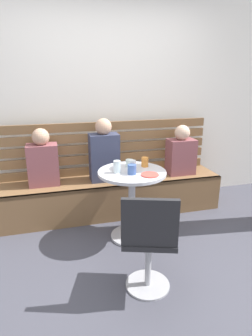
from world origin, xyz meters
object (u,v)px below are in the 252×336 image
object	(u,v)px
booth_bench	(112,196)
cup_water_clear	(132,166)
cup_mug_blue	(132,169)
cup_tumbler_orange	(145,162)
plate_small	(150,175)
cup_glass_short	(129,163)
cup_glass_tall	(117,167)
person_adult	(104,153)
person_child_left	(181,153)
white_chair	(149,240)
cafe_table	(132,192)
person_child_middle	(43,160)

from	to	relation	value
booth_bench	cup_water_clear	world-z (taller)	cup_water_clear
cup_mug_blue	cup_tumbler_orange	xyz separation A→B (m)	(0.19, 0.19, 0.00)
plate_small	cup_water_clear	bearing A→B (deg)	126.69
cup_tumbler_orange	booth_bench	bearing A→B (deg)	115.87
cup_tumbler_orange	cup_glass_short	bearing A→B (deg)	170.50
cup_water_clear	cup_glass_short	world-z (taller)	cup_water_clear
booth_bench	cup_glass_short	world-z (taller)	cup_glass_short
cup_glass_tall	plate_small	world-z (taller)	cup_glass_tall
person_adult	booth_bench	bearing A→B (deg)	-7.94
cup_mug_blue	plate_small	distance (m)	0.18
person_child_left	cup_water_clear	size ratio (longest dim) A/B	5.68
cup_glass_tall	cup_tumbler_orange	bearing A→B (deg)	19.27
white_chair	person_child_left	world-z (taller)	person_child_left
booth_bench	cup_mug_blue	bearing A→B (deg)	-85.60
cup_glass_short	booth_bench	bearing A→B (deg)	100.54
cafe_table	cup_water_clear	bearing A→B (deg)	-20.75
cafe_table	person_adult	world-z (taller)	person_adult
person_adult	cup_glass_tall	bearing A→B (deg)	-89.46
cafe_table	cup_water_clear	distance (m)	0.28
cup_water_clear	cup_mug_blue	size ratio (longest dim) A/B	1.16
booth_bench	person_child_left	world-z (taller)	person_child_left
person_child_left	cup_glass_short	world-z (taller)	person_child_left
booth_bench	cup_glass_short	distance (m)	0.75
person_adult	cup_water_clear	xyz separation A→B (m)	(0.16, -0.63, 0.02)
white_chair	cup_mug_blue	xyz separation A→B (m)	(0.08, 0.72, 0.32)
cup_mug_blue	cup_glass_tall	world-z (taller)	cup_glass_tall
person_adult	cup_tumbler_orange	xyz separation A→B (m)	(0.33, -0.52, 0.02)
cafe_table	cup_glass_tall	size ratio (longest dim) A/B	6.17
person_child_middle	white_chair	bearing A→B (deg)	-62.71
person_adult	cup_tumbler_orange	bearing A→B (deg)	-57.95
cup_water_clear	booth_bench	bearing A→B (deg)	97.71
booth_bench	cafe_table	size ratio (longest dim) A/B	3.65
person_child_middle	plate_small	distance (m)	1.28
booth_bench	cup_glass_tall	bearing A→B (deg)	-96.69
plate_small	cup_tumbler_orange	bearing A→B (deg)	81.56
white_chair	plate_small	bearing A→B (deg)	70.24
person_adult	person_child_left	distance (m)	0.98
cafe_table	cup_glass_tall	bearing A→B (deg)	-177.22
cup_glass_short	cup_tumbler_orange	bearing A→B (deg)	-9.50
person_adult	cup_mug_blue	distance (m)	0.73
cup_tumbler_orange	plate_small	world-z (taller)	cup_tumbler_orange
cup_tumbler_orange	cup_glass_short	distance (m)	0.16
person_child_left	cup_water_clear	xyz separation A→B (m)	(-0.82, -0.61, 0.08)
cup_tumbler_orange	plate_small	distance (m)	0.28
booth_bench	cup_mug_blue	size ratio (longest dim) A/B	28.42
cup_mug_blue	cup_tumbler_orange	size ratio (longest dim) A/B	0.95
cup_glass_tall	person_child_left	bearing A→B (deg)	32.17
cup_water_clear	cup_tumbler_orange	xyz separation A→B (m)	(0.16, 0.11, -0.01)
white_chair	cup_glass_short	distance (m)	1.00
person_child_left	cup_tumbler_orange	size ratio (longest dim) A/B	6.25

